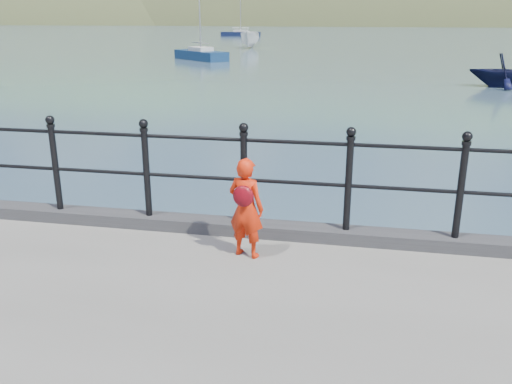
% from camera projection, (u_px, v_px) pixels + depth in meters
% --- Properties ---
extents(ground, '(600.00, 600.00, 0.00)m').
position_uv_depth(ground, '(202.00, 296.00, 7.07)').
color(ground, '#2D4251').
rests_on(ground, ground).
extents(kerb, '(60.00, 0.30, 0.15)m').
position_uv_depth(kerb, '(196.00, 224.00, 6.59)').
color(kerb, '#28282B').
rests_on(kerb, quay).
extents(railing, '(18.11, 0.11, 1.20)m').
position_uv_depth(railing, '(194.00, 165.00, 6.36)').
color(railing, black).
rests_on(railing, kerb).
extents(far_shore, '(830.00, 200.00, 156.00)m').
position_uv_depth(far_shore, '(451.00, 78.00, 230.19)').
color(far_shore, '#333A21').
rests_on(far_shore, ground).
extents(child, '(0.46, 0.37, 1.10)m').
position_uv_depth(child, '(246.00, 207.00, 5.74)').
color(child, red).
rests_on(child, quay).
extents(launch_white, '(2.08, 4.83, 1.83)m').
position_uv_depth(launch_white, '(250.00, 39.00, 56.83)').
color(launch_white, white).
rests_on(launch_white, ground).
extents(launch_navy, '(3.45, 3.08, 1.66)m').
position_uv_depth(launch_navy, '(504.00, 70.00, 26.78)').
color(launch_navy, black).
rests_on(launch_navy, ground).
extents(sailboat_port, '(5.20, 4.86, 7.92)m').
position_uv_depth(sailboat_port, '(201.00, 56.00, 42.82)').
color(sailboat_port, navy).
rests_on(sailboat_port, ground).
extents(sailboat_left, '(6.22, 2.22, 8.70)m').
position_uv_depth(sailboat_left, '(241.00, 34.00, 86.40)').
color(sailboat_left, black).
rests_on(sailboat_left, ground).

